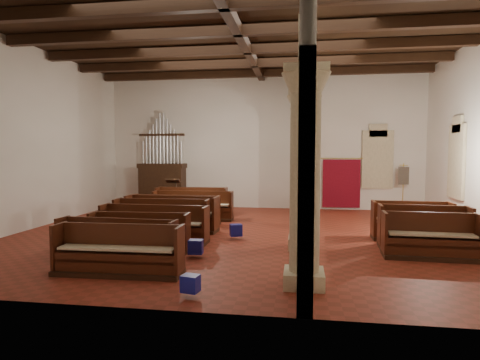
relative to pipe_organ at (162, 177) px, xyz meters
name	(u,v)px	position (x,y,z in m)	size (l,w,h in m)	color
floor	(243,235)	(4.50, -5.50, -1.37)	(14.00, 14.00, 0.00)	maroon
ceiling	(243,34)	(4.50, -5.50, 4.63)	(14.00, 14.00, 0.00)	black
wall_back	(262,141)	(4.50, 0.50, 1.63)	(14.00, 0.02, 6.00)	white
wall_front	(188,121)	(4.50, -11.50, 1.63)	(14.00, 0.02, 6.00)	white
wall_left	(31,137)	(-2.50, -5.50, 1.63)	(0.02, 12.00, 6.00)	white
ceiling_beams	(243,41)	(4.50, -5.50, 4.45)	(13.80, 11.80, 0.30)	#301D0F
arcade	(304,117)	(6.30, -5.50, 2.19)	(0.90, 11.90, 6.00)	beige
window_right_b	(458,162)	(11.48, -3.00, 0.83)	(0.03, 1.00, 2.20)	#2E6852
window_back	(377,160)	(9.50, 0.48, 0.83)	(1.00, 0.03, 2.20)	#2E6852
pipe_organ	(162,177)	(0.00, 0.00, 0.00)	(2.10, 0.85, 4.40)	#301D0F
lectern	(173,198)	(0.91, -1.22, -0.78)	(0.61, 0.62, 1.43)	#341810
dossal_curtain	(341,183)	(8.00, 0.42, -0.21)	(1.80, 0.07, 2.17)	maroon
processional_banner	(403,195)	(10.43, -0.19, -0.62)	(0.46, 0.59, 2.07)	#301D0F
hymnal_box_a	(190,283)	(4.34, -10.89, -1.12)	(0.30, 0.24, 0.30)	navy
hymnal_box_b	(196,247)	(3.76, -8.33, -1.10)	(0.34, 0.27, 0.34)	#16269A
hymnal_box_c	(236,230)	(4.39, -6.17, -1.10)	(0.34, 0.27, 0.34)	#163297
tube_heater_a	(146,266)	(3.05, -9.67, -1.21)	(0.10, 0.10, 1.04)	white
tube_heater_b	(112,264)	(2.29, -9.66, -1.21)	(0.10, 0.10, 1.04)	silver
nave_pew_0	(118,258)	(2.52, -9.83, -1.03)	(2.69, 0.75, 1.03)	#301D0F
nave_pew_1	(116,246)	(1.94, -8.72, -1.06)	(2.93, 0.77, 0.95)	#301D0F
nave_pew_2	(140,239)	(2.18, -7.92, -1.05)	(2.56, 0.76, 0.98)	#301D0F
nave_pew_3	(154,230)	(2.19, -6.92, -1.03)	(3.06, 0.75, 1.04)	#301D0F
nave_pew_4	(162,223)	(2.06, -5.92, -1.01)	(2.91, 0.85, 1.10)	#301D0F
nave_pew_5	(172,219)	(2.15, -5.23, -1.00)	(3.04, 0.93, 1.12)	#301D0F
nave_pew_6	(175,215)	(1.91, -4.12, -1.04)	(3.12, 0.74, 1.02)	#301D0F
nave_pew_7	(193,210)	(2.28, -3.12, -1.02)	(2.99, 0.83, 1.07)	#301D0F
nave_pew_8	(192,206)	(1.97, -2.20, -1.00)	(2.84, 0.88, 1.12)	#301D0F
aisle_pew_0	(430,243)	(9.28, -7.55, -1.01)	(2.18, 0.82, 1.08)	#301D0F
aisle_pew_1	(424,235)	(9.40, -6.62, -0.99)	(2.27, 0.89, 1.14)	#301D0F
aisle_pew_2	(411,227)	(9.39, -5.51, -1.00)	(2.18, 0.78, 1.11)	#301D0F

